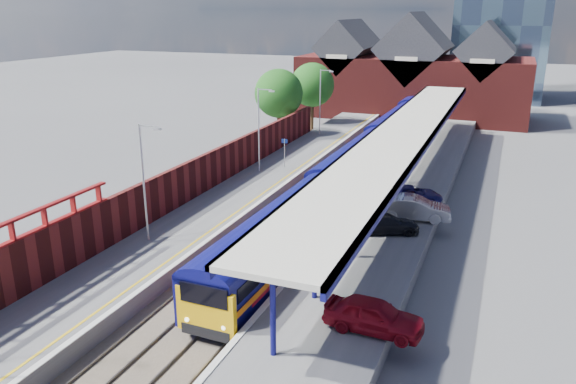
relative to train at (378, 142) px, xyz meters
name	(u,v)px	position (x,y,z in m)	size (l,w,h in m)	color
ground	(358,167)	(-1.49, -1.56, -2.12)	(240.00, 240.00, 0.00)	#5B5B5E
ballast_bed	(325,198)	(-1.49, -11.56, -2.09)	(6.00, 76.00, 0.06)	#473D33
rails	(325,197)	(-1.49, -11.56, -2.00)	(4.51, 76.00, 0.14)	slate
left_platform	(261,184)	(-6.99, -11.56, -1.62)	(5.00, 76.00, 1.00)	#565659
right_platform	(402,201)	(4.51, -11.56, -1.62)	(6.00, 76.00, 1.00)	#565659
coping_left	(287,181)	(-4.64, -11.56, -1.10)	(0.30, 76.00, 0.05)	silver
coping_right	(365,190)	(1.66, -11.56, -1.10)	(0.30, 76.00, 0.05)	silver
yellow_line	(280,181)	(-5.24, -11.56, -1.12)	(0.14, 76.00, 0.01)	yellow
train	(378,142)	(0.00, 0.00, 0.00)	(3.19, 65.96, 3.45)	#0D0D5C
canopy	(404,133)	(3.99, -9.61, 3.13)	(4.50, 52.00, 4.48)	#10105E
lamp_post_b	(145,176)	(-7.86, -25.56, 2.87)	(1.48, 0.18, 7.00)	#A5A8AA
lamp_post_c	(260,125)	(-7.86, -9.56, 2.87)	(1.48, 0.18, 7.00)	#A5A8AA
lamp_post_d	(321,98)	(-7.86, 6.44, 2.87)	(1.48, 0.18, 7.00)	#A5A8AA
platform_sign	(285,148)	(-6.49, -7.56, 0.57)	(0.55, 0.08, 2.50)	#A5A8AA
brick_wall	(190,179)	(-9.59, -18.02, 0.33)	(0.35, 50.00, 3.86)	#571817
station_building	(413,76)	(-1.49, 26.44, 3.33)	(30.00, 12.12, 13.78)	#571817
tree_near	(280,95)	(-11.84, 4.35, 3.23)	(5.20, 5.20, 8.10)	#382314
tree_far	(313,86)	(-10.84, 12.35, 3.23)	(5.20, 5.20, 8.10)	#382314
parked_car_red	(374,315)	(6.80, -30.37, -0.39)	(1.72, 4.27, 1.45)	maroon
parked_car_silver	(414,208)	(6.11, -16.26, -0.35)	(1.63, 4.67, 1.54)	#B8B7BC
parked_car_dark	(386,223)	(4.93, -19.20, -0.54)	(1.64, 4.04, 1.17)	black
parked_car_blue	(410,195)	(5.33, -13.10, -0.50)	(2.06, 4.46, 1.24)	navy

